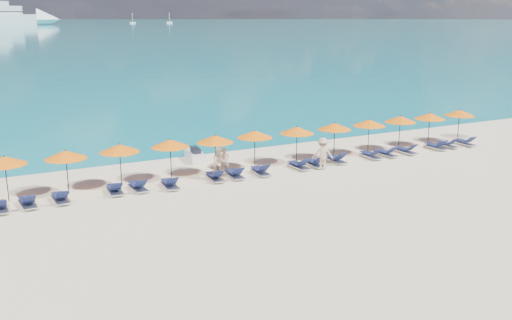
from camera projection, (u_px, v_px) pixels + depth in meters
name	position (u px, v px, depth m)	size (l,w,h in m)	color
ground	(284.00, 197.00, 27.91)	(1400.00, 1400.00, 0.00)	beige
sailboat_near	(133.00, 22.00, 547.69)	(5.36, 1.79, 9.83)	silver
sailboat_far	(169.00, 22.00, 562.46)	(5.67, 1.89, 10.39)	silver
jetski	(195.00, 155.00, 34.87)	(1.12, 2.30, 0.79)	white
beachgoer_a	(225.00, 161.00, 31.69)	(0.55, 0.36, 1.51)	tan
beachgoer_b	(219.00, 164.00, 30.69)	(0.87, 0.50, 1.79)	tan
beachgoer_c	(323.00, 154.00, 32.70)	(1.21, 0.56, 1.87)	tan
umbrella_2	(4.00, 161.00, 26.80)	(2.10, 2.10, 2.28)	black
umbrella_3	(66.00, 155.00, 27.93)	(2.10, 2.10, 2.28)	black
umbrella_4	(120.00, 148.00, 29.26)	(2.10, 2.10, 2.28)	black
umbrella_5	(170.00, 143.00, 30.38)	(2.10, 2.10, 2.28)	black
umbrella_6	(215.00, 139.00, 31.46)	(2.10, 2.10, 2.28)	black
umbrella_7	(255.00, 134.00, 32.71)	(2.10, 2.10, 2.28)	black
umbrella_8	(297.00, 130.00, 33.83)	(2.10, 2.10, 2.28)	black
umbrella_9	(335.00, 126.00, 35.00)	(2.10, 2.10, 2.28)	black
umbrella_10	(369.00, 123.00, 36.11)	(2.10, 2.10, 2.28)	black
umbrella_11	(400.00, 119.00, 37.39)	(2.10, 2.10, 2.28)	black
umbrella_12	(430.00, 116.00, 38.51)	(2.10, 2.10, 2.28)	black
umbrella_13	(460.00, 113.00, 39.78)	(2.10, 2.10, 2.28)	black
lounger_3	(0.00, 207.00, 25.83)	(0.66, 1.71, 0.66)	silver
lounger_4	(28.00, 202.00, 26.44)	(0.75, 1.74, 0.66)	silver
lounger_5	(61.00, 198.00, 27.10)	(0.70, 1.73, 0.66)	silver
lounger_6	(115.00, 189.00, 28.41)	(0.71, 1.73, 0.66)	silver
lounger_7	(138.00, 186.00, 28.89)	(0.70, 1.73, 0.66)	silver
lounger_8	(170.00, 184.00, 29.32)	(0.71, 1.73, 0.66)	silver
lounger_9	(215.00, 176.00, 30.63)	(0.72, 1.73, 0.66)	silver
lounger_10	(235.00, 174.00, 31.12)	(0.75, 1.74, 0.66)	silver
lounger_11	(260.00, 171.00, 31.75)	(0.76, 1.75, 0.66)	silver
lounger_12	(299.00, 165.00, 32.94)	(0.67, 1.72, 0.66)	silver
lounger_13	(315.00, 163.00, 33.42)	(0.75, 1.74, 0.66)	silver
lounger_14	(336.00, 159.00, 34.32)	(0.71, 1.73, 0.66)	silver
lounger_15	(371.00, 155.00, 35.36)	(0.66, 1.72, 0.66)	silver
lounger_16	(386.00, 153.00, 35.87)	(0.67, 1.72, 0.66)	silver
lounger_17	(406.00, 150.00, 36.55)	(0.69, 1.72, 0.66)	silver
lounger_18	(436.00, 146.00, 37.68)	(0.69, 1.72, 0.66)	silver
lounger_19	(447.00, 144.00, 38.24)	(0.62, 1.70, 0.66)	silver
lounger_20	(465.00, 142.00, 38.82)	(0.79, 1.76, 0.66)	silver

